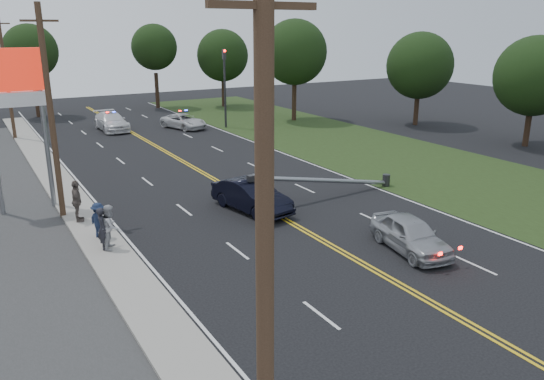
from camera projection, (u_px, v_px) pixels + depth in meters
ground at (369, 267)px, 20.59m from camera, size 120.00×120.00×0.00m
sidewalk at (89, 226)px, 24.73m from camera, size 1.80×70.00×0.12m
grass_verge at (426, 167)px, 35.36m from camera, size 12.00×80.00×0.01m
centerline_yellow at (248, 198)px, 28.82m from camera, size 0.36×80.00×0.00m
pylon_sign at (13, 91)px, 25.26m from camera, size 3.20×0.35×8.00m
traffic_signal at (225, 81)px, 48.08m from camera, size 0.28×0.41×7.05m
fallen_streetlight at (333, 180)px, 28.93m from camera, size 9.36×0.44×1.91m
utility_pole_near at (265, 292)px, 8.04m from camera, size 1.60×0.28×10.00m
utility_pole_mid at (51, 114)px, 24.51m from camera, size 1.60×0.28×10.00m
utility_pole_far at (6, 77)px, 42.63m from camera, size 1.60×0.28×10.00m
tree_6 at (30, 51)px, 53.12m from camera, size 5.36×5.36×9.30m
tree_7 at (154, 47)px, 59.21m from camera, size 5.07×5.07×9.32m
tree_8 at (223, 56)px, 60.65m from camera, size 5.87×5.87×8.75m
tree_9 at (295, 52)px, 51.15m from camera, size 6.26×6.26×9.74m
tree_12 at (535, 76)px, 39.98m from camera, size 6.02×6.02×8.40m
tree_13 at (420, 66)px, 48.95m from camera, size 6.11×6.11×8.58m
crashed_sedan at (251, 196)px, 26.67m from camera, size 2.51×5.03×1.59m
waiting_sedan at (411, 234)px, 21.90m from camera, size 2.48×4.52×1.46m
emergency_a at (184, 121)px, 48.57m from camera, size 3.56×5.15×1.31m
emergency_b at (111, 121)px, 47.65m from camera, size 2.25×5.49×1.59m
bystander_a at (103, 228)px, 21.76m from camera, size 0.50×0.69×1.78m
bystander_b at (110, 227)px, 21.84m from camera, size 1.04×1.13×1.87m
bystander_c at (98, 220)px, 22.97m from camera, size 0.93×1.17×1.58m
bystander_d at (77, 201)px, 24.83m from camera, size 0.75×1.25×2.00m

